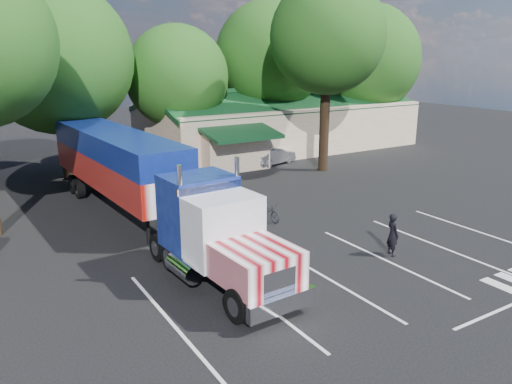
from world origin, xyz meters
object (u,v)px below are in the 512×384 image
woman (393,234)px  semi_truck (137,175)px  bicycle (267,211)px  silver_sedan (273,156)px

woman → semi_truck: bearing=52.1°
semi_truck → bicycle: semi_truck is taller
semi_truck → woman: semi_truck is taller
woman → silver_sedan: woman is taller
woman → silver_sedan: bearing=-4.9°
semi_truck → silver_sedan: size_ratio=5.28×
woman → bicycle: size_ratio=1.00×
woman → bicycle: (-2.04, 6.69, -0.44)m
bicycle → silver_sedan: 13.47m
bicycle → silver_sedan: size_ratio=0.45×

